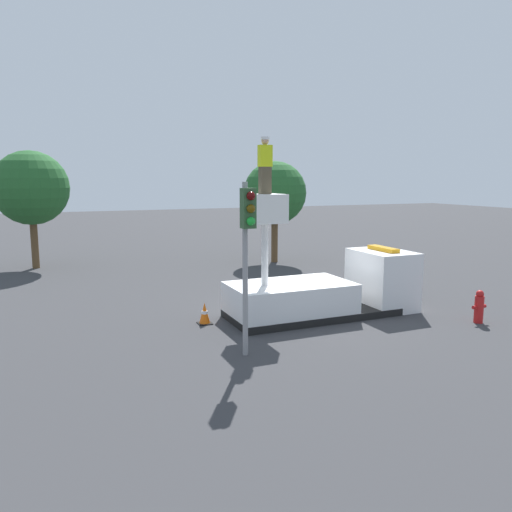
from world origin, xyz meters
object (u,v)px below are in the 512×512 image
object	(u,v)px
worker	(265,165)
tree_left_bg	(31,188)
bucket_truck	(325,290)
tree_right_bg	(275,193)
traffic_light_pole	(247,234)
traffic_cone_rear	(205,314)
fire_hydrant	(479,307)

from	to	relation	value
worker	tree_left_bg	distance (m)	15.30
bucket_truck	tree_left_bg	bearing A→B (deg)	123.87
tree_left_bg	tree_right_bg	xyz separation A→B (m)	(12.21, -3.11, -0.31)
traffic_light_pole	traffic_cone_rear	size ratio (longest dim) A/B	6.58
traffic_cone_rear	tree_right_bg	distance (m)	12.76
worker	traffic_cone_rear	distance (m)	5.06
traffic_light_pole	fire_hydrant	world-z (taller)	traffic_light_pole
worker	tree_left_bg	world-z (taller)	tree_left_bg
traffic_light_pole	tree_right_bg	xyz separation A→B (m)	(7.02, 13.26, 0.60)
traffic_cone_rear	tree_right_bg	size ratio (longest dim) A/B	0.12
traffic_light_pole	worker	bearing A→B (deg)	58.02
fire_hydrant	traffic_cone_rear	size ratio (longest dim) A/B	1.56
fire_hydrant	tree_left_bg	bearing A→B (deg)	128.77
traffic_light_pole	fire_hydrant	distance (m)	8.45
traffic_light_pole	fire_hydrant	xyz separation A→B (m)	(8.01, -0.06, -2.68)
traffic_cone_rear	fire_hydrant	bearing A→B (deg)	-22.35
bucket_truck	worker	bearing A→B (deg)	180.00
fire_hydrant	tree_right_bg	distance (m)	13.75
worker	tree_left_bg	bearing A→B (deg)	116.88
worker	traffic_cone_rear	world-z (taller)	worker
bucket_truck	fire_hydrant	world-z (taller)	bucket_truck
bucket_truck	traffic_light_pole	size ratio (longest dim) A/B	1.45
worker	tree_right_bg	size ratio (longest dim) A/B	0.31
fire_hydrant	tree_left_bg	world-z (taller)	tree_left_bg
traffic_cone_rear	tree_left_bg	size ratio (longest dim) A/B	0.11
worker	fire_hydrant	distance (m)	8.22
traffic_light_pole	tree_right_bg	size ratio (longest dim) A/B	0.81
worker	tree_left_bg	size ratio (longest dim) A/B	0.29
traffic_light_pole	traffic_cone_rear	bearing A→B (deg)	92.45
traffic_light_pole	fire_hydrant	bearing A→B (deg)	-0.42
bucket_truck	traffic_cone_rear	size ratio (longest dim) A/B	9.55
bucket_truck	fire_hydrant	xyz separation A→B (m)	(4.05, -2.81, -0.32)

